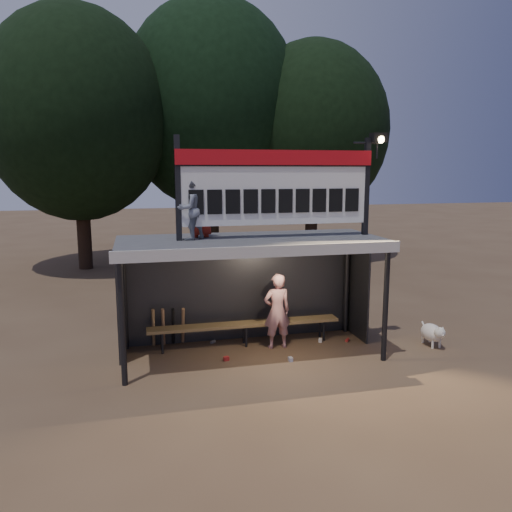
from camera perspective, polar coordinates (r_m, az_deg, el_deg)
The scene contains 13 objects.
ground at distance 10.06m, azimuth -0.59°, elevation -11.15°, with size 80.00×80.00×0.00m, color #503A28.
player at distance 10.19m, azimuth 2.42°, elevation -6.30°, with size 0.57×0.37×1.55m, color white.
child_a at distance 9.30m, azimuth -7.55°, elevation 5.34°, with size 0.55×0.43×1.14m, color gray.
child_b at distance 9.66m, azimuth -6.34°, elevation 5.29°, with size 0.52×0.34×1.06m, color #A72619.
dugout_shelter at distance 9.80m, azimuth -0.92°, elevation -0.51°, with size 5.10×2.08×2.32m.
scoreboard_assembly at distance 9.54m, azimuth 2.69°, elevation 8.14°, with size 4.10×0.27×1.99m.
bench at distance 10.43m, azimuth -1.27°, elevation -7.87°, with size 4.00×0.35×0.48m.
tree_left at distance 19.36m, azimuth -19.76°, elevation 14.90°, with size 6.46×6.46×9.27m.
tree_mid at distance 21.06m, azimuth -5.15°, elevation 16.73°, with size 7.22×7.22×10.36m.
tree_right at distance 20.97m, azimuth 6.53°, elevation 14.06°, with size 6.08×6.08×8.72m.
dog at distance 11.05m, azimuth 19.54°, elevation -8.28°, with size 0.36×0.81×0.49m.
bats at distance 10.49m, azimuth -9.99°, elevation -7.94°, with size 0.67×0.35×0.84m.
litter at distance 10.31m, azimuth 2.81°, elevation -10.43°, with size 2.93×1.44×0.08m.
Camera 1 is at (-2.09, -9.17, 3.59)m, focal length 35.00 mm.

